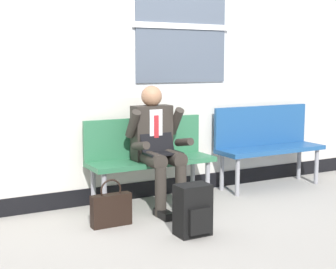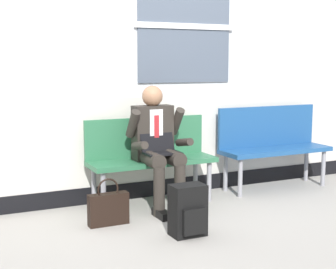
{
  "view_description": "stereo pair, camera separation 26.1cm",
  "coord_description": "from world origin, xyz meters",
  "views": [
    {
      "loc": [
        -2.43,
        -4.13,
        1.45
      ],
      "look_at": [
        -0.08,
        0.18,
        0.75
      ],
      "focal_mm": 53.79,
      "sensor_mm": 36.0,
      "label": 1
    },
    {
      "loc": [
        -2.2,
        -4.25,
        1.45
      ],
      "look_at": [
        -0.08,
        0.18,
        0.75
      ],
      "focal_mm": 53.79,
      "sensor_mm": 36.0,
      "label": 2
    }
  ],
  "objects": [
    {
      "name": "bench_with_person",
      "position": [
        -0.16,
        0.45,
        0.52
      ],
      "size": [
        1.32,
        0.42,
        0.89
      ],
      "color": "#2D6B47",
      "rests_on": "ground"
    },
    {
      "name": "backpack",
      "position": [
        -0.27,
        -0.62,
        0.22
      ],
      "size": [
        0.29,
        0.23,
        0.44
      ],
      "color": "black",
      "rests_on": "ground"
    },
    {
      "name": "station_wall",
      "position": [
        0.0,
        0.73,
        1.58
      ],
      "size": [
        5.94,
        0.16,
        3.18
      ],
      "color": "silver",
      "rests_on": "ground"
    },
    {
      "name": "person_seated",
      "position": [
        -0.16,
        0.26,
        0.65
      ],
      "size": [
        0.57,
        0.7,
        1.22
      ],
      "color": "#2D2823",
      "rests_on": "ground"
    },
    {
      "name": "ground_plane",
      "position": [
        0.0,
        0.0,
        0.0
      ],
      "size": [
        18.0,
        18.0,
        0.0
      ],
      "primitive_type": "plane",
      "color": "#9E9991"
    },
    {
      "name": "bench_empty",
      "position": [
        1.4,
        0.46,
        0.55
      ],
      "size": [
        1.33,
        0.42,
        0.95
      ],
      "color": "navy",
      "rests_on": "ground"
    },
    {
      "name": "handbag",
      "position": [
        -0.79,
        -0.06,
        0.16
      ],
      "size": [
        0.37,
        0.1,
        0.43
      ],
      "color": "black",
      "rests_on": "ground"
    }
  ]
}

